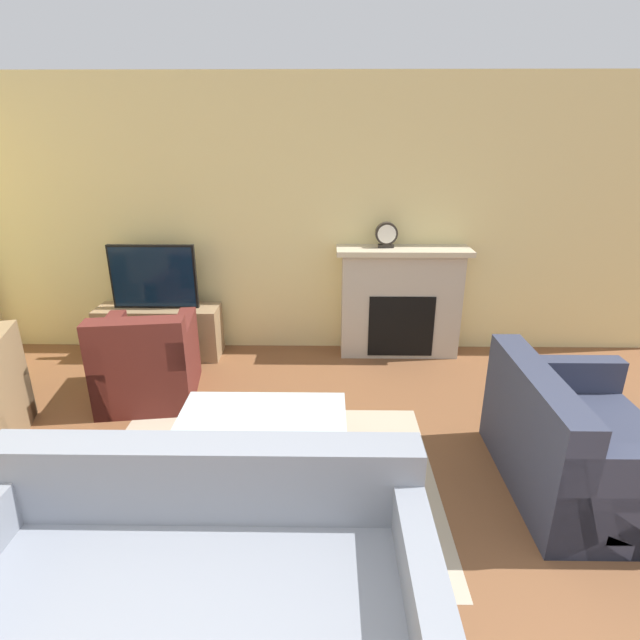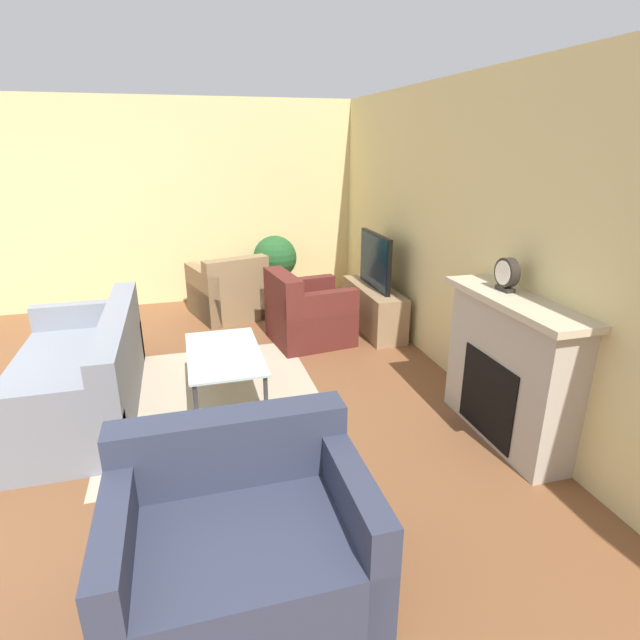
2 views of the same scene
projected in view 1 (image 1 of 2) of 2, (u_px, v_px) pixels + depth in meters
wall_back at (267, 220)px, 4.97m from camera, size 8.75×0.06×2.70m
area_rug at (263, 481)px, 3.31m from camera, size 2.29×1.82×0.00m
fireplace at (400, 300)px, 5.04m from camera, size 1.30×0.38×1.12m
tv_stand at (160, 332)px, 5.09m from camera, size 1.22×0.38×0.53m
tv at (153, 277)px, 4.88m from camera, size 0.84×0.06×0.63m
couch_sectional at (197, 590)px, 2.20m from camera, size 2.04×0.98×0.82m
couch_loveseat at (578, 448)px, 3.17m from camera, size 0.93×1.24×0.82m
armchair_accent at (148, 366)px, 4.26m from camera, size 0.86×0.93×0.82m
coffee_table at (262, 421)px, 3.26m from camera, size 1.09×0.62×0.45m
mantel_clock at (386, 234)px, 4.81m from camera, size 0.22×0.07×0.25m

